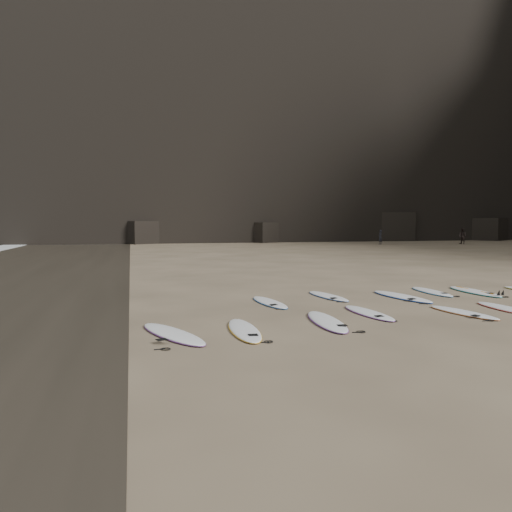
{
  "coord_description": "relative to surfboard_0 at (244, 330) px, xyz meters",
  "views": [
    {
      "loc": [
        -6.92,
        -11.75,
        2.47
      ],
      "look_at": [
        -3.53,
        1.75,
        1.5
      ],
      "focal_mm": 35.0,
      "sensor_mm": 36.0,
      "label": 1
    }
  ],
  "objects": [
    {
      "name": "surfboard_1",
      "position": [
        2.16,
        0.45,
        0.0
      ],
      "size": [
        0.92,
        2.72,
        0.1
      ],
      "primitive_type": "ellipsoid",
      "rotation": [
        0.0,
        0.0,
        -0.11
      ],
      "color": "white",
      "rests_on": "ground"
    },
    {
      "name": "ground",
      "position": [
        4.49,
        0.99,
        -0.05
      ],
      "size": [
        240.0,
        240.0,
        0.0
      ],
      "primitive_type": "plane",
      "color": "#897559",
      "rests_on": "ground"
    },
    {
      "name": "surfboard_3",
      "position": [
        6.17,
        0.69,
        -0.0
      ],
      "size": [
        0.95,
        2.35,
        0.08
      ],
      "primitive_type": "ellipsoid",
      "rotation": [
        0.0,
        0.0,
        0.18
      ],
      "color": "white",
      "rests_on": "ground"
    },
    {
      "name": "surfboard_6",
      "position": [
        3.78,
        4.3,
        -0.0
      ],
      "size": [
        0.86,
        2.43,
        0.09
      ],
      "primitive_type": "ellipsoid",
      "rotation": [
        0.0,
        0.0,
        0.13
      ],
      "color": "white",
      "rests_on": "ground"
    },
    {
      "name": "surfboard_7",
      "position": [
        6.05,
        3.6,
        0.01
      ],
      "size": [
        1.06,
        2.86,
        0.1
      ],
      "primitive_type": "ellipsoid",
      "rotation": [
        0.0,
        0.0,
        0.14
      ],
      "color": "white",
      "rests_on": "ground"
    },
    {
      "name": "headland",
      "position": [
        28.33,
        49.77,
        20.98
      ],
      "size": [
        170.0,
        101.0,
        63.47
      ],
      "color": "black",
      "rests_on": "ground"
    },
    {
      "name": "surfboard_0",
      "position": [
        0.0,
        0.0,
        0.0
      ],
      "size": [
        0.71,
        2.53,
        0.09
      ],
      "primitive_type": "ellipsoid",
      "rotation": [
        0.0,
        0.0,
        -0.05
      ],
      "color": "white",
      "rests_on": "ground"
    },
    {
      "name": "person_a",
      "position": [
        23.53,
        37.81,
        0.73
      ],
      "size": [
        0.67,
        0.62,
        1.54
      ],
      "primitive_type": "imported",
      "rotation": [
        0.0,
        0.0,
        3.74
      ],
      "color": "black",
      "rests_on": "ground"
    },
    {
      "name": "surfboard_4",
      "position": [
        7.72,
        0.9,
        -0.0
      ],
      "size": [
        0.63,
        2.37,
        0.08
      ],
      "primitive_type": "ellipsoid",
      "rotation": [
        0.0,
        0.0,
        -0.03
      ],
      "color": "white",
      "rests_on": "ground"
    },
    {
      "name": "surfboard_2",
      "position": [
        3.68,
        1.25,
        -0.0
      ],
      "size": [
        0.71,
        2.41,
        0.09
      ],
      "primitive_type": "ellipsoid",
      "rotation": [
        0.0,
        0.0,
        0.06
      ],
      "color": "white",
      "rests_on": "ground"
    },
    {
      "name": "surfboard_11",
      "position": [
        -1.59,
        0.01,
        0.0
      ],
      "size": [
        1.57,
        2.68,
        0.1
      ],
      "primitive_type": "ellipsoid",
      "rotation": [
        0.0,
        0.0,
        0.38
      ],
      "color": "white",
      "rests_on": "ground"
    },
    {
      "name": "surfboard_9",
      "position": [
        9.1,
        4.03,
        0.0
      ],
      "size": [
        0.72,
        2.7,
        0.1
      ],
      "primitive_type": "ellipsoid",
      "rotation": [
        0.0,
        0.0,
        -0.03
      ],
      "color": "white",
      "rests_on": "ground"
    },
    {
      "name": "person_b",
      "position": [
        32.29,
        35.9,
        0.81
      ],
      "size": [
        0.86,
        0.99,
        1.72
      ],
      "primitive_type": "imported",
      "rotation": [
        0.0,
        0.0,
        5.01
      ],
      "color": "black",
      "rests_on": "ground"
    },
    {
      "name": "surfboard_5",
      "position": [
        1.59,
        3.56,
        -0.0
      ],
      "size": [
        0.82,
        2.44,
        0.09
      ],
      "primitive_type": "ellipsoid",
      "rotation": [
        0.0,
        0.0,
        0.1
      ],
      "color": "white",
      "rests_on": "ground"
    },
    {
      "name": "surfboard_8",
      "position": [
        7.65,
        4.38,
        -0.0
      ],
      "size": [
        0.68,
        2.43,
        0.09
      ],
      "primitive_type": "ellipsoid",
      "rotation": [
        0.0,
        0.0,
        -0.04
      ],
      "color": "white",
      "rests_on": "ground"
    }
  ]
}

